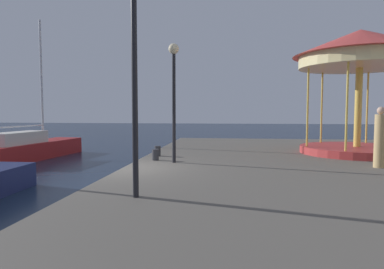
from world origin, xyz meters
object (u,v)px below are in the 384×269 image
(lamp_post_mid_promenade, at_px, (134,47))
(bollard_center, at_px, (158,151))
(sailboat_red, at_px, (29,148))
(person_near_carousel, at_px, (380,139))
(bollard_south, at_px, (155,155))
(lamp_post_far_end, at_px, (174,81))
(carousel, at_px, (360,62))

(lamp_post_mid_promenade, bearing_deg, bollard_center, 98.65)
(sailboat_red, xyz_separation_m, person_near_carousel, (15.32, -5.47, 1.09))
(bollard_south, bearing_deg, lamp_post_far_end, -31.25)
(sailboat_red, height_order, bollard_south, sailboat_red)
(bollard_south, xyz_separation_m, person_near_carousel, (7.37, -0.72, 0.70))
(lamp_post_far_end, xyz_separation_m, bollard_center, (-0.94, 1.60, -2.60))
(bollard_south, bearing_deg, bollard_center, 98.72)
(sailboat_red, height_order, carousel, sailboat_red)
(carousel, relative_size, bollard_center, 13.41)
(sailboat_red, bearing_deg, bollard_center, -24.93)
(sailboat_red, xyz_separation_m, bollard_center, (7.77, -3.61, 0.39))
(bollard_center, bearing_deg, sailboat_red, 155.07)
(lamp_post_mid_promenade, xyz_separation_m, lamp_post_far_end, (-0.02, 4.73, -0.26))
(bollard_center, xyz_separation_m, person_near_carousel, (7.55, -1.86, 0.70))
(carousel, bearing_deg, lamp_post_mid_promenade, -131.66)
(bollard_center, relative_size, person_near_carousel, 0.21)
(sailboat_red, distance_m, carousel, 16.50)
(lamp_post_mid_promenade, relative_size, lamp_post_far_end, 1.11)
(carousel, relative_size, bollard_south, 13.41)
(lamp_post_mid_promenade, relative_size, bollard_center, 11.29)
(bollard_south, relative_size, person_near_carousel, 0.21)
(bollard_south, height_order, bollard_center, same)
(lamp_post_mid_promenade, relative_size, person_near_carousel, 2.36)
(lamp_post_mid_promenade, bearing_deg, person_near_carousel, 34.23)
(lamp_post_far_end, xyz_separation_m, person_near_carousel, (6.61, -0.26, -1.90))
(sailboat_red, distance_m, lamp_post_mid_promenade, 13.63)
(sailboat_red, relative_size, person_near_carousel, 3.97)
(lamp_post_far_end, bearing_deg, person_near_carousel, -2.21)
(lamp_post_far_end, bearing_deg, sailboat_red, 149.10)
(sailboat_red, relative_size, bollard_south, 19.02)
(bollard_south, bearing_deg, lamp_post_mid_promenade, -81.36)
(sailboat_red, height_order, lamp_post_mid_promenade, sailboat_red)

